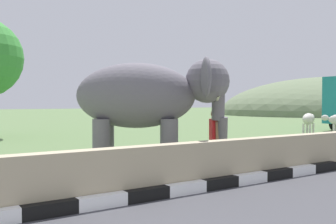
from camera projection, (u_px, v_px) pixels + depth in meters
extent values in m
cube|color=black|center=(50.00, 210.00, 6.01)|extent=(0.90, 0.20, 0.24)
cube|color=white|center=(102.00, 202.00, 6.51)|extent=(0.90, 0.20, 0.24)
cube|color=black|center=(147.00, 195.00, 7.00)|extent=(0.90, 0.20, 0.24)
cube|color=white|center=(186.00, 189.00, 7.50)|extent=(0.90, 0.20, 0.24)
cube|color=black|center=(220.00, 183.00, 7.99)|extent=(0.90, 0.20, 0.24)
cube|color=white|center=(250.00, 179.00, 8.48)|extent=(0.90, 0.20, 0.24)
cube|color=black|center=(277.00, 174.00, 8.98)|extent=(0.90, 0.20, 0.24)
cube|color=white|center=(301.00, 171.00, 9.47)|extent=(0.90, 0.20, 0.24)
cube|color=black|center=(323.00, 167.00, 9.96)|extent=(0.90, 0.20, 0.24)
cube|color=tan|center=(144.00, 171.00, 7.30)|extent=(28.00, 0.36, 1.00)
cylinder|color=slate|center=(168.00, 144.00, 10.31)|extent=(0.44, 0.44, 1.43)
cylinder|color=slate|center=(169.00, 147.00, 9.41)|extent=(0.44, 0.44, 1.43)
cylinder|color=slate|center=(106.00, 144.00, 10.25)|extent=(0.44, 0.44, 1.43)
cylinder|color=slate|center=(101.00, 148.00, 9.35)|extent=(0.44, 0.44, 1.43)
ellipsoid|color=slate|center=(136.00, 96.00, 9.80)|extent=(3.48, 2.98, 1.70)
sphere|color=slate|center=(207.00, 81.00, 9.85)|extent=(1.16, 1.16, 1.16)
ellipsoid|color=#D84C8C|center=(218.00, 75.00, 9.86)|extent=(0.64, 0.73, 0.44)
ellipsoid|color=slate|center=(198.00, 81.00, 10.63)|extent=(0.67, 0.89, 1.00)
ellipsoid|color=slate|center=(206.00, 77.00, 9.07)|extent=(0.67, 0.89, 1.00)
cylinder|color=slate|center=(218.00, 102.00, 9.88)|extent=(0.52, 0.55, 0.98)
cylinder|color=slate|center=(223.00, 132.00, 9.90)|extent=(0.39, 0.42, 0.82)
cone|color=beige|center=(214.00, 98.00, 10.15)|extent=(0.41, 0.56, 0.22)
cone|color=beige|center=(218.00, 98.00, 9.59)|extent=(0.41, 0.56, 0.22)
cylinder|color=navy|center=(214.00, 155.00, 10.27)|extent=(0.15, 0.15, 0.82)
cylinder|color=navy|center=(216.00, 156.00, 10.07)|extent=(0.15, 0.15, 0.82)
cube|color=red|center=(215.00, 130.00, 10.15)|extent=(0.39, 0.46, 0.58)
cylinder|color=#9E7251|center=(213.00, 130.00, 10.41)|extent=(0.13, 0.13, 0.52)
cylinder|color=#9E7251|center=(217.00, 131.00, 9.90)|extent=(0.14, 0.17, 0.53)
sphere|color=#9E7251|center=(215.00, 114.00, 10.14)|extent=(0.23, 0.23, 0.23)
cylinder|color=black|center=(335.00, 123.00, 24.99)|extent=(1.02, 0.38, 1.00)
cylinder|color=beige|center=(334.00, 130.00, 20.54)|extent=(0.12, 0.12, 0.65)
cylinder|color=beige|center=(335.00, 130.00, 20.85)|extent=(0.12, 0.12, 0.65)
ellipsoid|color=beige|center=(325.00, 118.00, 20.92)|extent=(0.41, 0.47, 0.32)
cylinder|color=beige|center=(307.00, 128.00, 22.20)|extent=(0.12, 0.12, 0.65)
cylinder|color=beige|center=(313.00, 128.00, 22.01)|extent=(0.12, 0.12, 0.65)
cylinder|color=beige|center=(303.00, 129.00, 21.45)|extent=(0.12, 0.12, 0.65)
cylinder|color=beige|center=(310.00, 129.00, 21.25)|extent=(0.12, 0.12, 0.65)
ellipsoid|color=beige|center=(308.00, 119.00, 21.71)|extent=(1.61, 1.16, 0.66)
ellipsoid|color=beige|center=(312.00, 117.00, 22.49)|extent=(0.47, 0.40, 0.32)
ellipsoid|color=#637353|center=(334.00, 114.00, 61.52)|extent=(40.60, 32.48, 12.01)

